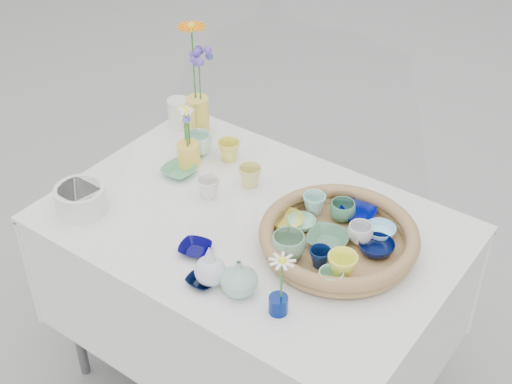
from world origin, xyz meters
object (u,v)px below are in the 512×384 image
Objects in this scene: wicker_tray at (339,238)px; tall_vase_yellow at (198,117)px; bud_vase_seafoam at (239,277)px; display_table at (253,380)px.

tall_vase_yellow reaches higher than wicker_tray.
tall_vase_yellow is at bearing 137.42° from bud_vase_seafoam.
tall_vase_yellow is (-0.46, 0.30, 0.84)m from display_table.
tall_vase_yellow is (-0.61, 0.56, 0.02)m from bud_vase_seafoam.
bud_vase_seafoam is at bearing -42.58° from tall_vase_yellow.
display_table is 2.66× the size of wicker_tray.
wicker_tray is (0.28, 0.05, 0.80)m from display_table.
wicker_tray is at bearing 68.27° from bud_vase_seafoam.
bud_vase_seafoam reaches higher than display_table.
tall_vase_yellow is at bearing 147.35° from display_table.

